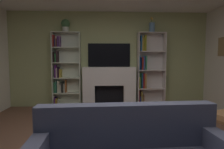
# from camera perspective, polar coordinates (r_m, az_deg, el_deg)

# --- Properties ---
(wall_back_accent) EXTENTS (5.45, 0.06, 2.55)m
(wall_back_accent) POSITION_cam_1_polar(r_m,az_deg,el_deg) (5.19, -0.90, 4.50)
(wall_back_accent) COLOR tan
(wall_back_accent) RESTS_ON ground_plane
(fireplace) EXTENTS (1.51, 0.56, 1.08)m
(fireplace) POSITION_cam_1_polar(r_m,az_deg,el_deg) (5.08, -0.83, -3.38)
(fireplace) COLOR white
(fireplace) RESTS_ON ground_plane
(tv) EXTENTS (1.13, 0.06, 0.62)m
(tv) POSITION_cam_1_polar(r_m,az_deg,el_deg) (5.13, -0.88, 5.85)
(tv) COLOR black
(tv) RESTS_ON fireplace
(bookshelf_left) EXTENTS (0.73, 0.27, 1.99)m
(bookshelf_left) POSITION_cam_1_polar(r_m,az_deg,el_deg) (5.18, -14.27, 0.94)
(bookshelf_left) COLOR silver
(bookshelf_left) RESTS_ON ground_plane
(bookshelf_right) EXTENTS (0.73, 0.28, 1.99)m
(bookshelf_right) POSITION_cam_1_polar(r_m,az_deg,el_deg) (5.21, 10.62, 1.40)
(bookshelf_right) COLOR silver
(bookshelf_right) RESTS_ON ground_plane
(potted_plant) EXTENTS (0.22, 0.22, 0.32)m
(potted_plant) POSITION_cam_1_polar(r_m,az_deg,el_deg) (5.17, -13.81, 14.32)
(potted_plant) COLOR silver
(potted_plant) RESTS_ON bookshelf_left
(vase_with_flowers) EXTENTS (0.15, 0.15, 0.40)m
(vase_with_flowers) POSITION_cam_1_polar(r_m,az_deg,el_deg) (5.24, 11.93, 13.79)
(vase_with_flowers) COLOR #5379A1
(vase_with_flowers) RESTS_ON bookshelf_right
(coffee_table) EXTENTS (0.74, 0.50, 0.41)m
(coffee_table) POSITION_cam_1_polar(r_m,az_deg,el_deg) (2.41, 3.58, -18.46)
(coffee_table) COLOR #936551
(coffee_table) RESTS_ON ground_plane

